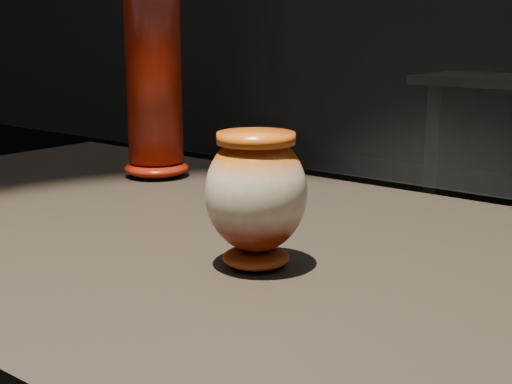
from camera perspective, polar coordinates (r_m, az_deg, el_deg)
main_vase at (r=0.81m, az=0.00°, el=-0.20°), size 0.14×0.14×0.16m
tall_vase at (r=1.32m, az=-8.18°, el=9.13°), size 0.12×0.12×0.38m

